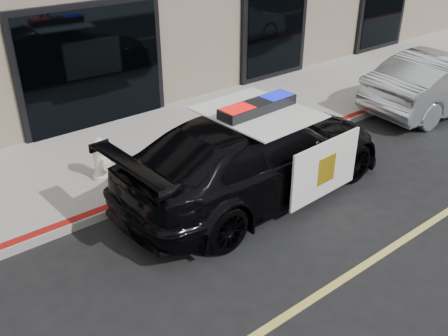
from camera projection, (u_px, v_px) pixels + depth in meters
ground at (374, 259)px, 7.44m from camera, size 120.00×120.00×0.00m
sidewalk_n at (177, 139)px, 11.01m from camera, size 60.00×3.50×0.15m
police_car at (256, 154)px, 8.78m from camera, size 2.77×5.60×1.77m
silver_sedan at (443, 82)px, 12.40m from camera, size 2.36×4.76×1.48m
fire_hydrant at (101, 160)px, 9.14m from camera, size 0.37×0.52×0.82m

